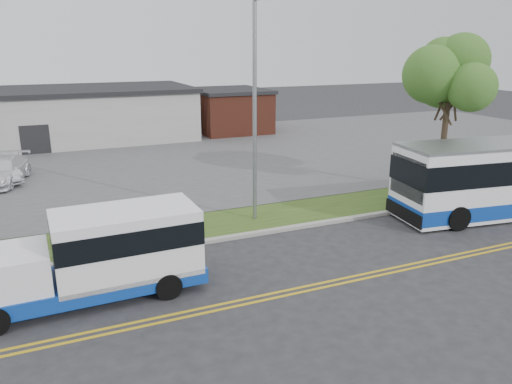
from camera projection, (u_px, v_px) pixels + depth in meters
name	position (u px, v px, depth m)	size (l,w,h in m)	color
ground	(212.00, 253.00, 19.26)	(140.00, 140.00, 0.00)	#28282B
lane_line_north	(251.00, 298.00, 15.87)	(70.00, 0.12, 0.01)	gold
lane_line_south	(255.00, 302.00, 15.60)	(70.00, 0.12, 0.01)	gold
curb	(203.00, 242.00, 20.20)	(80.00, 0.30, 0.15)	#9E9B93
verge	(191.00, 228.00, 21.79)	(80.00, 3.30, 0.10)	#2C4416
parking_lot	(133.00, 161.00, 34.19)	(80.00, 25.00, 0.10)	#4C4C4F
commercial_building	(33.00, 117.00, 40.09)	(25.40, 10.40, 4.35)	#9E9E99
brick_wing	(230.00, 110.00, 45.57)	(6.30, 7.30, 3.90)	brown
tree_east	(450.00, 76.00, 25.47)	(5.20, 5.20, 8.33)	#33281C
streetlight_near	(255.00, 106.00, 21.31)	(0.35, 1.53, 9.50)	gray
shuttle_bus	(104.00, 252.00, 15.69)	(7.29, 2.59, 2.77)	#0E399D
parked_car_b	(3.00, 171.00, 28.47)	(2.04, 5.02, 1.46)	white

